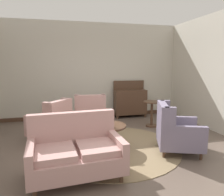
{
  "coord_description": "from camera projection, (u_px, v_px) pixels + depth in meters",
  "views": [
    {
      "loc": [
        -1.04,
        -3.88,
        1.75
      ],
      "look_at": [
        0.14,
        0.88,
        0.97
      ],
      "focal_mm": 34.03,
      "sensor_mm": 36.0,
      "label": 1
    }
  ],
  "objects": [
    {
      "name": "armchair_beside_settee",
      "position": [
        90.0,
        114.0,
        5.7
      ],
      "size": [
        0.83,
        0.93,
        0.99
      ],
      "rotation": [
        0.0,
        0.0,
        3.08
      ],
      "color": "tan",
      "rests_on": "ground"
    },
    {
      "name": "wall_right",
      "position": [
        214.0,
        73.0,
        5.56
      ],
      "size": [
        0.08,
        4.24,
        3.06
      ],
      "primitive_type": "cube",
      "color": "beige",
      "rests_on": "ground"
    },
    {
      "name": "area_rug",
      "position": [
        112.0,
        147.0,
        4.53
      ],
      "size": [
        2.85,
        2.85,
        0.01
      ],
      "primitive_type": "cylinder",
      "color": "#847051",
      "rests_on": "ground"
    },
    {
      "name": "armchair_near_sideboard",
      "position": [
        52.0,
        123.0,
        4.87
      ],
      "size": [
        1.09,
        1.07,
        0.96
      ],
      "rotation": [
        0.0,
        0.0,
        4.06
      ],
      "color": "tan",
      "rests_on": "ground"
    },
    {
      "name": "settee",
      "position": [
        76.0,
        152.0,
        3.3
      ],
      "size": [
        1.47,
        0.95,
        0.97
      ],
      "rotation": [
        0.0,
        0.0,
        0.07
      ],
      "color": "tan",
      "rests_on": "ground"
    },
    {
      "name": "baseboard_back",
      "position": [
        93.0,
        115.0,
        7.08
      ],
      "size": [
        5.81,
        0.03,
        0.12
      ],
      "primitive_type": "cube",
      "color": "#4C3323",
      "rests_on": "ground"
    },
    {
      "name": "side_table",
      "position": [
        152.0,
        111.0,
        5.98
      ],
      "size": [
        0.48,
        0.48,
        0.72
      ],
      "color": "#4C3323",
      "rests_on": "ground"
    },
    {
      "name": "armchair_far_left",
      "position": [
        176.0,
        131.0,
        4.24
      ],
      "size": [
        1.07,
        1.06,
        0.99
      ],
      "rotation": [
        0.0,
        0.0,
        7.5
      ],
      "color": "slate",
      "rests_on": "ground"
    },
    {
      "name": "sideboard",
      "position": [
        130.0,
        101.0,
        7.07
      ],
      "size": [
        1.06,
        0.38,
        1.2
      ],
      "color": "#4C3323",
      "rests_on": "ground"
    },
    {
      "name": "wall_back",
      "position": [
        92.0,
        71.0,
        6.9
      ],
      "size": [
        5.97,
        0.08,
        3.06
      ],
      "primitive_type": "cube",
      "color": "beige",
      "rests_on": "ground"
    },
    {
      "name": "ground",
      "position": [
        116.0,
        153.0,
        4.25
      ],
      "size": [
        8.47,
        8.47,
        0.0
      ],
      "primitive_type": "plane",
      "color": "brown"
    },
    {
      "name": "porcelain_vase",
      "position": [
        106.0,
        119.0,
        4.28
      ],
      "size": [
        0.18,
        0.18,
        0.34
      ],
      "color": "brown",
      "rests_on": "coffee_table"
    },
    {
      "name": "coffee_table",
      "position": [
        107.0,
        130.0,
        4.37
      ],
      "size": [
        0.8,
        0.8,
        0.51
      ],
      "color": "#4C3323",
      "rests_on": "ground"
    }
  ]
}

